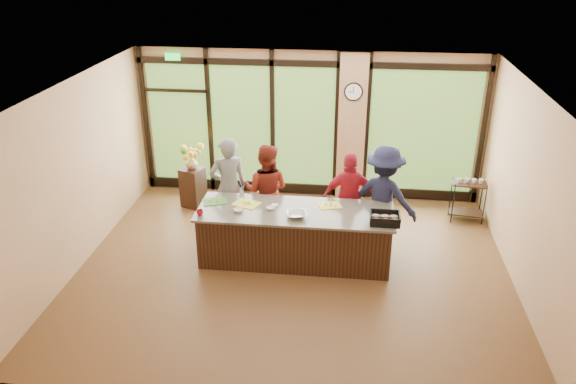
% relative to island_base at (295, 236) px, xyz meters
% --- Properties ---
extents(floor, '(7.00, 7.00, 0.00)m').
position_rel_island_base_xyz_m(floor, '(0.00, -0.30, -0.44)').
color(floor, brown).
rests_on(floor, ground).
extents(ceiling, '(7.00, 7.00, 0.00)m').
position_rel_island_base_xyz_m(ceiling, '(0.00, -0.30, 2.56)').
color(ceiling, white).
rests_on(ceiling, back_wall).
extents(back_wall, '(7.00, 0.00, 7.00)m').
position_rel_island_base_xyz_m(back_wall, '(0.00, 2.70, 1.06)').
color(back_wall, tan).
rests_on(back_wall, floor).
extents(left_wall, '(0.00, 6.00, 6.00)m').
position_rel_island_base_xyz_m(left_wall, '(-3.50, -0.30, 1.06)').
color(left_wall, tan).
rests_on(left_wall, floor).
extents(right_wall, '(0.00, 6.00, 6.00)m').
position_rel_island_base_xyz_m(right_wall, '(3.50, -0.30, 1.06)').
color(right_wall, tan).
rests_on(right_wall, floor).
extents(window_wall, '(6.90, 0.12, 3.00)m').
position_rel_island_base_xyz_m(window_wall, '(0.16, 2.65, 0.95)').
color(window_wall, tan).
rests_on(window_wall, floor).
extents(island_base, '(3.10, 1.00, 0.88)m').
position_rel_island_base_xyz_m(island_base, '(0.00, 0.00, 0.00)').
color(island_base, '#311A10').
rests_on(island_base, floor).
extents(countertop, '(3.20, 1.10, 0.04)m').
position_rel_island_base_xyz_m(countertop, '(0.00, 0.00, 0.46)').
color(countertop, '#6D655A').
rests_on(countertop, island_base).
extents(wall_clock, '(0.36, 0.04, 0.36)m').
position_rel_island_base_xyz_m(wall_clock, '(0.85, 2.57, 1.81)').
color(wall_clock, black).
rests_on(wall_clock, window_wall).
extents(cook_left, '(0.80, 0.69, 1.86)m').
position_rel_island_base_xyz_m(cook_left, '(-1.27, 0.76, 0.49)').
color(cook_left, slate).
rests_on(cook_left, floor).
extents(cook_midleft, '(0.91, 0.75, 1.72)m').
position_rel_island_base_xyz_m(cook_midleft, '(-0.61, 0.86, 0.42)').
color(cook_midleft, maroon).
rests_on(cook_midleft, floor).
extents(cook_midright, '(1.01, 0.50, 1.66)m').
position_rel_island_base_xyz_m(cook_midright, '(0.87, 0.77, 0.39)').
color(cook_midright, '#B01B2D').
rests_on(cook_midright, floor).
extents(cook_right, '(1.36, 1.10, 1.83)m').
position_rel_island_base_xyz_m(cook_right, '(1.45, 0.69, 0.48)').
color(cook_right, '#1A1D39').
rests_on(cook_right, floor).
extents(roasting_pan, '(0.47, 0.37, 0.08)m').
position_rel_island_base_xyz_m(roasting_pan, '(1.43, -0.26, 0.52)').
color(roasting_pan, black).
rests_on(roasting_pan, countertop).
extents(mixing_bowl, '(0.39, 0.39, 0.08)m').
position_rel_island_base_xyz_m(mixing_bowl, '(0.05, -0.23, 0.52)').
color(mixing_bowl, silver).
rests_on(mixing_bowl, countertop).
extents(cutting_board_left, '(0.47, 0.42, 0.01)m').
position_rel_island_base_xyz_m(cutting_board_left, '(-1.38, 0.17, 0.49)').
color(cutting_board_left, '#3D7D2D').
rests_on(cutting_board_left, countertop).
extents(cutting_board_center, '(0.50, 0.45, 0.01)m').
position_rel_island_base_xyz_m(cutting_board_center, '(-0.83, 0.14, 0.49)').
color(cutting_board_center, yellow).
rests_on(cutting_board_center, countertop).
extents(cutting_board_right, '(0.43, 0.38, 0.01)m').
position_rel_island_base_xyz_m(cutting_board_right, '(0.55, 0.24, 0.49)').
color(cutting_board_right, yellow).
rests_on(cutting_board_right, countertop).
extents(prep_bowl_near, '(0.19, 0.19, 0.05)m').
position_rel_island_base_xyz_m(prep_bowl_near, '(-0.91, -0.15, 0.50)').
color(prep_bowl_near, white).
rests_on(prep_bowl_near, countertop).
extents(prep_bowl_mid, '(0.15, 0.15, 0.04)m').
position_rel_island_base_xyz_m(prep_bowl_mid, '(-0.40, -0.01, 0.50)').
color(prep_bowl_mid, white).
rests_on(prep_bowl_mid, countertop).
extents(prep_bowl_far, '(0.15, 0.15, 0.03)m').
position_rel_island_base_xyz_m(prep_bowl_far, '(-0.35, 0.11, 0.49)').
color(prep_bowl_far, white).
rests_on(prep_bowl_far, countertop).
extents(red_ramekin, '(0.12, 0.12, 0.09)m').
position_rel_island_base_xyz_m(red_ramekin, '(-1.50, -0.34, 0.52)').
color(red_ramekin, '#A7101C').
rests_on(red_ramekin, countertop).
extents(flower_stand, '(0.51, 0.51, 0.80)m').
position_rel_island_base_xyz_m(flower_stand, '(-2.25, 1.82, -0.04)').
color(flower_stand, '#311A10').
rests_on(flower_stand, floor).
extents(flower_vase, '(0.26, 0.26, 0.26)m').
position_rel_island_base_xyz_m(flower_vase, '(-2.25, 1.82, 0.49)').
color(flower_vase, '#9C8055').
rests_on(flower_vase, flower_stand).
extents(bar_cart, '(0.67, 0.43, 0.86)m').
position_rel_island_base_xyz_m(bar_cart, '(3.10, 1.81, 0.07)').
color(bar_cart, '#311A10').
rests_on(bar_cart, floor).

